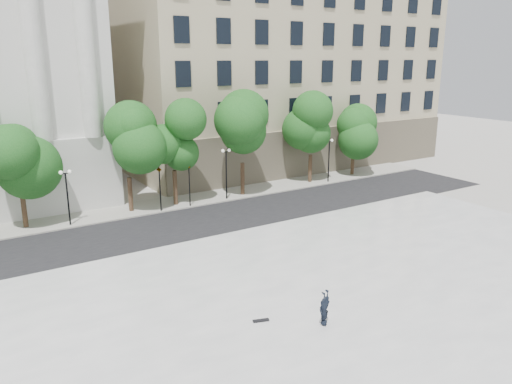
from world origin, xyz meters
TOP-DOWN VIEW (x-y plane):
  - ground at (0.00, 0.00)m, footprint 160.00×160.00m
  - plaza at (0.00, 3.00)m, footprint 44.00×22.00m
  - street at (0.00, 18.00)m, footprint 60.00×8.00m
  - far_sidewalk at (0.00, 24.00)m, footprint 60.00×4.00m
  - building_east at (20.00, 38.91)m, footprint 36.00×26.15m
  - traffic_light_west at (-0.02, 22.30)m, footprint 0.77×1.78m
  - traffic_light_east at (2.55, 22.30)m, footprint 0.45×1.66m
  - person_lying at (-0.85, 1.04)m, footprint 1.02×1.77m
  - skateboard at (-3.06, 2.83)m, footprint 0.77×0.42m
  - street_trees at (3.95, 23.60)m, footprint 41.05×4.67m
  - lamp_posts at (-0.16, 22.60)m, footprint 36.69×0.28m

SIDE VIEW (x-z plane):
  - ground at x=0.00m, z-range 0.00..0.00m
  - street at x=0.00m, z-range 0.00..0.02m
  - far_sidewalk at x=0.00m, z-range 0.00..0.12m
  - plaza at x=0.00m, z-range 0.00..0.45m
  - skateboard at x=-3.06m, z-range 0.45..0.53m
  - person_lying at x=-0.85m, z-range 0.45..0.90m
  - lamp_posts at x=-0.16m, z-range 0.74..5.26m
  - traffic_light_east at x=2.55m, z-range 1.57..5.74m
  - traffic_light_west at x=-0.02m, z-range 1.60..5.80m
  - street_trees at x=3.95m, z-range 1.43..8.87m
  - building_east at x=20.00m, z-range -0.36..22.64m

